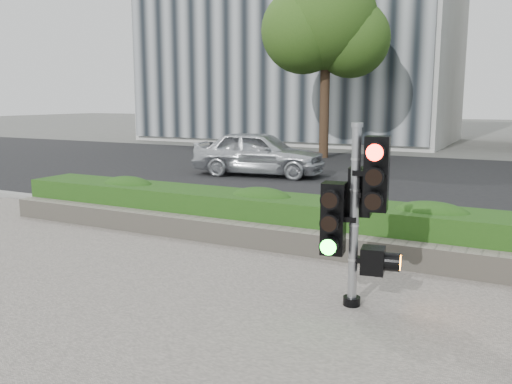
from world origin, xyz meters
TOP-DOWN VIEW (x-y plane):
  - ground at (0.00, 0.00)m, footprint 120.00×120.00m
  - road at (0.00, 10.00)m, footprint 60.00×13.00m
  - curb at (0.00, 3.15)m, footprint 60.00×0.25m
  - stone_wall at (0.00, 1.90)m, footprint 12.00×0.32m
  - hedge at (0.00, 2.55)m, footprint 12.00×1.00m
  - building_left at (-9.00, 23.00)m, footprint 16.00×9.00m
  - tree_left at (-4.52, 14.56)m, footprint 4.61×4.03m
  - traffic_signal at (1.09, 0.30)m, footprint 0.72×0.57m
  - car_silver at (-4.51, 9.00)m, footprint 4.08×2.08m

SIDE VIEW (x-z plane):
  - ground at x=0.00m, z-range 0.00..0.00m
  - road at x=0.00m, z-range 0.00..0.02m
  - curb at x=0.00m, z-range 0.00..0.12m
  - stone_wall at x=0.00m, z-range 0.03..0.37m
  - hedge at x=0.00m, z-range 0.03..0.71m
  - car_silver at x=-4.51m, z-range 0.02..1.35m
  - traffic_signal at x=1.09m, z-range 0.14..2.13m
  - tree_left at x=-4.52m, z-range 1.37..8.72m
  - building_left at x=-9.00m, z-range 0.00..15.00m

